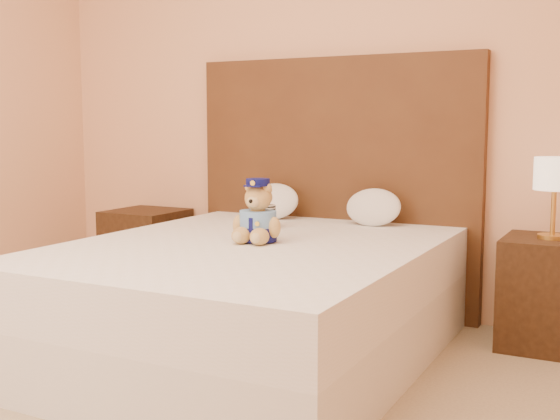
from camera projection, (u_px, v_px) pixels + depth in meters
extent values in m
cube|color=#E9AA7F|center=(338.00, 83.00, 4.14)|extent=(4.00, 0.04, 2.70)
cube|color=white|center=(251.00, 325.00, 3.36)|extent=(1.60, 2.00, 0.30)
cube|color=white|center=(251.00, 269.00, 3.33)|extent=(1.60, 2.00, 0.25)
cube|color=#4E2E17|center=(335.00, 185.00, 4.18)|extent=(1.75, 0.08, 1.50)
cube|color=#3A2312|center=(147.00, 252.00, 4.62)|extent=(0.45, 0.45, 0.55)
cube|color=#3A2312|center=(549.00, 293.00, 3.48)|extent=(0.45, 0.45, 0.55)
cylinder|color=gold|center=(552.00, 236.00, 3.44)|extent=(0.14, 0.14, 0.02)
cylinder|color=gold|center=(553.00, 210.00, 3.43)|extent=(0.02, 0.02, 0.26)
cylinder|color=beige|center=(555.00, 174.00, 3.41)|extent=(0.20, 0.20, 0.16)
ellipsoid|color=white|center=(274.00, 199.00, 4.17)|extent=(0.32, 0.21, 0.23)
ellipsoid|color=white|center=(373.00, 205.00, 3.89)|extent=(0.32, 0.20, 0.22)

